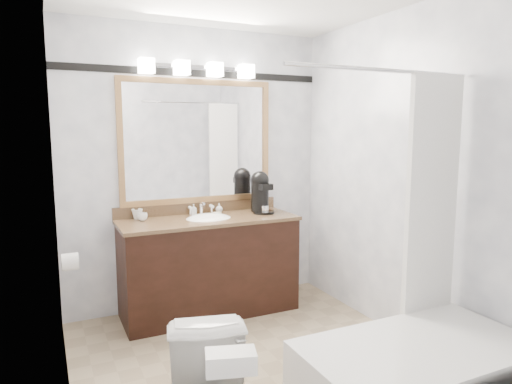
# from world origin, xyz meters

# --- Properties ---
(room) EXTENTS (2.42, 2.62, 2.52)m
(room) POSITION_xyz_m (0.00, 0.00, 1.25)
(room) COLOR gray
(room) RESTS_ON ground
(vanity) EXTENTS (1.53, 0.58, 0.97)m
(vanity) POSITION_xyz_m (0.00, 1.02, 0.44)
(vanity) COLOR black
(vanity) RESTS_ON ground
(mirror) EXTENTS (1.40, 0.04, 1.10)m
(mirror) POSITION_xyz_m (0.00, 1.28, 1.50)
(mirror) COLOR #A77A4B
(mirror) RESTS_ON room
(vanity_light_bar) EXTENTS (1.02, 0.14, 0.12)m
(vanity_light_bar) POSITION_xyz_m (0.00, 1.23, 2.13)
(vanity_light_bar) COLOR silver
(vanity_light_bar) RESTS_ON room
(accent_stripe) EXTENTS (2.40, 0.01, 0.06)m
(accent_stripe) POSITION_xyz_m (0.00, 1.29, 2.10)
(accent_stripe) COLOR black
(accent_stripe) RESTS_ON room
(bathtub) EXTENTS (1.30, 0.75, 1.96)m
(bathtub) POSITION_xyz_m (0.55, -0.90, 0.28)
(bathtub) COLOR white
(bathtub) RESTS_ON ground
(tp_roll) EXTENTS (0.11, 0.12, 0.12)m
(tp_roll) POSITION_xyz_m (-1.14, 0.66, 0.70)
(tp_roll) COLOR white
(tp_roll) RESTS_ON room
(tissue_box) EXTENTS (0.22, 0.16, 0.08)m
(tissue_box) POSITION_xyz_m (-0.66, -1.12, 0.72)
(tissue_box) COLOR white
(tissue_box) RESTS_ON toilet
(coffee_maker) EXTENTS (0.20, 0.25, 0.38)m
(coffee_maker) POSITION_xyz_m (0.52, 1.07, 1.05)
(coffee_maker) COLOR black
(coffee_maker) RESTS_ON vanity
(cup_left) EXTENTS (0.10, 0.10, 0.07)m
(cup_left) POSITION_xyz_m (-0.54, 1.14, 0.88)
(cup_left) COLOR white
(cup_left) RESTS_ON vanity
(cup_right) EXTENTS (0.12, 0.12, 0.09)m
(cup_right) POSITION_xyz_m (-0.57, 1.23, 0.89)
(cup_right) COLOR white
(cup_right) RESTS_ON vanity
(soap_bottle_a) EXTENTS (0.05, 0.05, 0.10)m
(soap_bottle_a) POSITION_xyz_m (-0.07, 1.20, 0.90)
(soap_bottle_a) COLOR white
(soap_bottle_a) RESTS_ON vanity
(soap_bottle_b) EXTENTS (0.08, 0.08, 0.08)m
(soap_bottle_b) POSITION_xyz_m (0.18, 1.23, 0.89)
(soap_bottle_b) COLOR white
(soap_bottle_b) RESTS_ON vanity
(soap_bar) EXTENTS (0.08, 0.05, 0.02)m
(soap_bar) POSITION_xyz_m (0.12, 1.13, 0.86)
(soap_bar) COLOR beige
(soap_bar) RESTS_ON vanity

